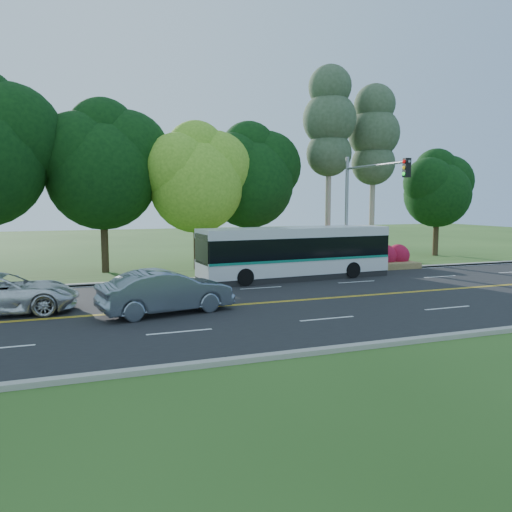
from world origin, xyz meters
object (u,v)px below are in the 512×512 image
object	(u,v)px
traffic_signal	(364,195)
suv	(1,293)
transit_bus	(295,253)
sedan	(166,292)

from	to	relation	value
traffic_signal	suv	distance (m)	19.20
suv	transit_bus	bearing A→B (deg)	-71.41
transit_bus	sedan	bearing A→B (deg)	-147.23
traffic_signal	suv	bearing A→B (deg)	-168.16
transit_bus	suv	bearing A→B (deg)	-167.99
traffic_signal	sedan	bearing A→B (deg)	-154.45
sedan	suv	size ratio (longest dim) A/B	0.90
suv	sedan	bearing A→B (deg)	-106.52
traffic_signal	suv	world-z (taller)	traffic_signal
transit_bus	sedan	xyz separation A→B (m)	(-8.25, -6.17, -0.58)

